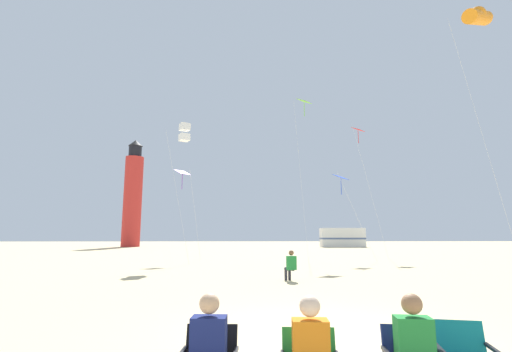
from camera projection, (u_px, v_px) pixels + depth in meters
name	position (u px, v px, depth m)	size (l,w,h in m)	color
ground	(319.00, 335.00, 6.44)	(200.00, 200.00, 0.00)	#D3BC8C
kite_flyer_standing	(291.00, 265.00, 14.11)	(0.45, 0.56, 1.16)	#238438
kite_diamond_scarlet	(359.00, 135.00, 30.85)	(2.60, 2.21, 10.78)	silver
kite_tube_orange	(478.00, 17.00, 17.93)	(2.60, 2.45, 13.00)	silver
kite_diamond_blue	(342.00, 180.00, 24.99)	(2.73, 2.58, 5.87)	silver
kite_diamond_violet	(183.00, 175.00, 25.45)	(1.94, 2.02, 6.26)	silver
kite_diamond_lime	(304.00, 108.00, 27.69)	(1.41, 1.41, 11.99)	silver
kite_box_white	(184.00, 132.00, 23.80)	(1.79, 1.49, 8.91)	silver
lighthouse_distant	(133.00, 196.00, 57.28)	(2.80, 2.80, 16.80)	red
rv_van_white	(342.00, 238.00, 54.55)	(6.49, 2.48, 2.80)	white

